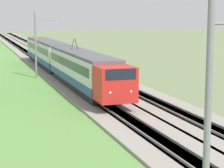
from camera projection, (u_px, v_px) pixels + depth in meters
ballast_main at (50, 69)px, 58.02m from camera, size 240.00×4.40×0.30m
ballast_adjacent at (80, 68)px, 59.26m from camera, size 240.00×4.40×0.30m
track_main at (50, 69)px, 58.02m from camera, size 240.00×1.57×0.45m
track_adjacent at (80, 67)px, 59.26m from camera, size 240.00×1.57×0.45m
passenger_train at (61, 58)px, 50.19m from camera, size 41.67×2.82×4.87m
catenary_mast_near at (210, 117)px, 13.43m from camera, size 0.22×2.56×7.80m
catenary_mast_mid at (36, 44)px, 49.16m from camera, size 0.22×2.56×7.57m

